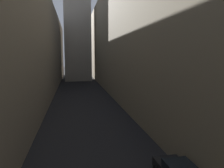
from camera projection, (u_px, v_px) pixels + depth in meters
ground_plane at (84, 102)px, 37.58m from camera, size 264.00×264.00×0.00m
building_block_left at (2, 46)px, 35.99m from camera, size 15.54×108.00×18.86m
building_block_right at (152, 35)px, 40.33m from camera, size 14.71×108.00×23.34m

